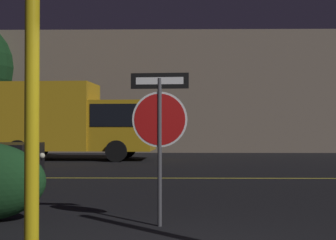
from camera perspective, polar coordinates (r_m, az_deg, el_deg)
road_center_stripe at (r=12.60m, az=1.57°, el=-7.09°), size 42.32×0.12×0.01m
stop_sign at (r=6.53m, az=-1.02°, el=0.10°), size 0.81×0.10×2.14m
yellow_pole_left at (r=5.08m, az=-16.25°, el=1.01°), size 0.15×0.15×3.10m
delivery_truck at (r=19.84m, az=-11.33°, el=0.06°), size 6.67×2.87×3.17m
building_backdrop at (r=26.28m, az=4.64°, el=3.26°), size 35.74×3.63×6.45m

